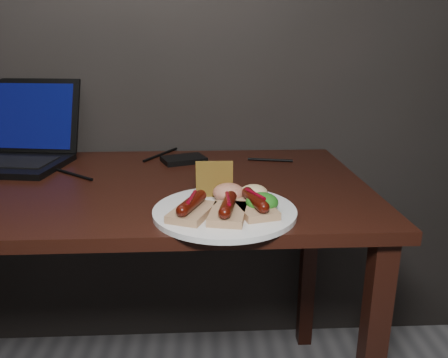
% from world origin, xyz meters
% --- Properties ---
extents(desk, '(1.40, 0.70, 0.75)m').
position_xyz_m(desk, '(0.00, 1.38, 0.66)').
color(desk, black).
rests_on(desk, ground).
extents(laptop, '(0.43, 0.38, 0.25)m').
position_xyz_m(laptop, '(-0.33, 1.61, 0.81)').
color(laptop, black).
rests_on(laptop, desk).
extents(hard_drive, '(0.15, 0.13, 0.02)m').
position_xyz_m(hard_drive, '(0.21, 1.58, 0.76)').
color(hard_drive, black).
rests_on(hard_drive, desk).
extents(desk_cables, '(1.05, 0.40, 0.01)m').
position_xyz_m(desk_cables, '(-0.02, 1.55, 0.75)').
color(desk_cables, black).
rests_on(desk_cables, desk).
extents(plate, '(0.37, 0.37, 0.01)m').
position_xyz_m(plate, '(0.32, 1.14, 0.76)').
color(plate, white).
rests_on(plate, desk).
extents(bread_sausage_left, '(0.11, 0.13, 0.04)m').
position_xyz_m(bread_sausage_left, '(0.25, 1.11, 0.78)').
color(bread_sausage_left, tan).
rests_on(bread_sausage_left, plate).
extents(bread_sausage_center, '(0.09, 0.13, 0.04)m').
position_xyz_m(bread_sausage_center, '(0.32, 1.09, 0.78)').
color(bread_sausage_center, tan).
rests_on(bread_sausage_center, plate).
extents(bread_sausage_right, '(0.10, 0.13, 0.04)m').
position_xyz_m(bread_sausage_right, '(0.38, 1.12, 0.78)').
color(bread_sausage_right, tan).
rests_on(bread_sausage_right, plate).
extents(crispbread, '(0.08, 0.01, 0.08)m').
position_xyz_m(crispbread, '(0.30, 1.22, 0.80)').
color(crispbread, olive).
rests_on(crispbread, plate).
extents(salad_greens, '(0.07, 0.07, 0.04)m').
position_xyz_m(salad_greens, '(0.40, 1.13, 0.78)').
color(salad_greens, '#1B5911').
rests_on(salad_greens, plate).
extents(salsa_mound, '(0.07, 0.07, 0.04)m').
position_xyz_m(salsa_mound, '(0.33, 1.19, 0.78)').
color(salsa_mound, '#AA1111').
rests_on(salsa_mound, plate).
extents(coleslaw_mound, '(0.06, 0.06, 0.04)m').
position_xyz_m(coleslaw_mound, '(0.39, 1.20, 0.78)').
color(coleslaw_mound, beige).
rests_on(coleslaw_mound, plate).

